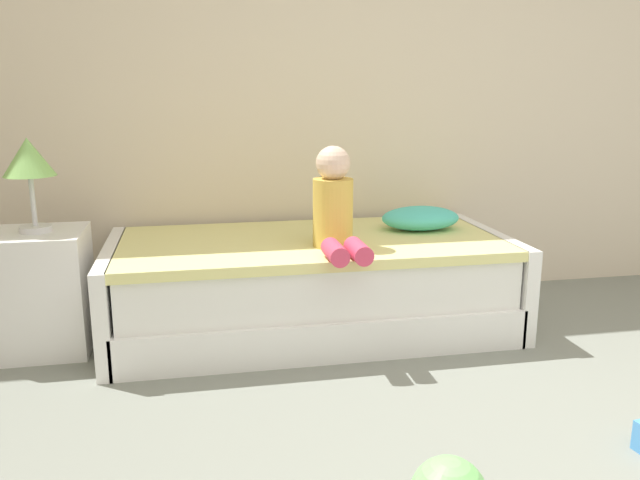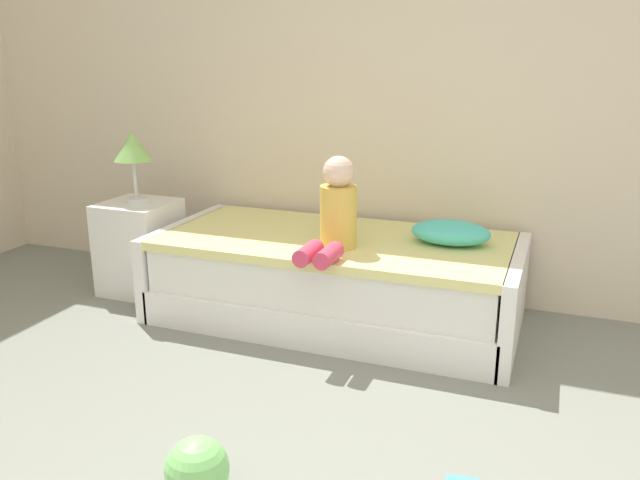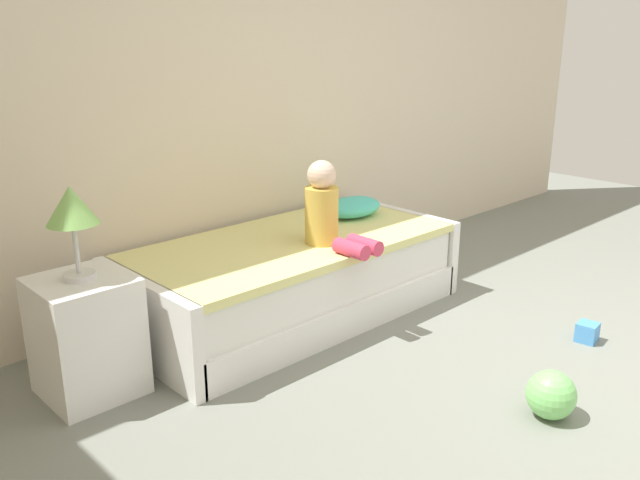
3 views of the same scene
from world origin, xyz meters
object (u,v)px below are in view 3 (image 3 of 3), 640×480
(child_figure, at_px, (327,211))
(toy_ball, at_px, (551,395))
(toy_block, at_px, (587,332))
(nightstand, at_px, (87,336))
(bed, at_px, (292,278))
(table_lamp, at_px, (72,210))
(pillow, at_px, (353,207))

(child_figure, relative_size, toy_ball, 2.22)
(toy_block, bearing_deg, child_figure, 126.13)
(nightstand, height_order, toy_block, nightstand)
(nightstand, bearing_deg, child_figure, -8.27)
(bed, distance_m, toy_ball, 1.71)
(table_lamp, bearing_deg, nightstand, 180.00)
(nightstand, xyz_separation_m, toy_ball, (1.44, -1.69, -0.18))
(child_figure, bearing_deg, bed, 109.14)
(pillow, bearing_deg, toy_ball, -107.01)
(table_lamp, bearing_deg, pillow, 3.46)
(child_figure, distance_m, toy_ball, 1.59)
(toy_block, bearing_deg, table_lamp, 148.25)
(toy_ball, xyz_separation_m, toy_block, (0.89, 0.24, -0.06))
(bed, height_order, toy_block, bed)
(table_lamp, distance_m, child_figure, 1.46)
(bed, height_order, toy_ball, bed)
(nightstand, height_order, table_lamp, table_lamp)
(bed, bearing_deg, nightstand, -179.13)
(child_figure, xyz_separation_m, pillow, (0.57, 0.33, -0.14))
(nightstand, bearing_deg, pillow, 3.46)
(nightstand, xyz_separation_m, toy_block, (2.33, -1.44, -0.24))
(nightstand, distance_m, toy_block, 2.75)
(child_figure, distance_m, toy_block, 1.66)
(pillow, xyz_separation_m, toy_block, (0.33, -1.56, -0.51))
(pillow, relative_size, toy_ball, 1.91)
(nightstand, bearing_deg, bed, 0.87)
(table_lamp, bearing_deg, child_figure, -8.27)
(nightstand, height_order, pillow, pillow)
(table_lamp, bearing_deg, toy_ball, -49.43)
(bed, bearing_deg, table_lamp, -179.13)
(pillow, bearing_deg, bed, -171.19)
(child_figure, bearing_deg, table_lamp, 171.73)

